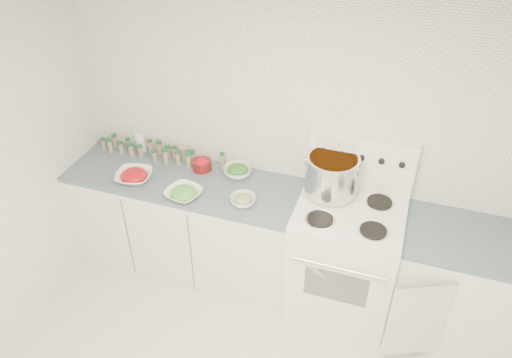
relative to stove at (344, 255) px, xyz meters
name	(u,v)px	position (x,y,z in m)	size (l,w,h in m)	color
room_walls	(220,239)	(-0.48, -1.19, 1.06)	(3.54, 3.04, 2.52)	white
counter_left	(187,223)	(-1.30, 0.00, -0.05)	(1.85, 0.62, 0.90)	white
stove	(344,255)	(0.00, 0.00, 0.00)	(0.76, 0.70, 1.36)	white
counter_right	(458,286)	(0.82, 0.00, -0.05)	(0.89, 0.79, 0.90)	white
stock_pot	(332,174)	(-0.18, 0.16, 0.61)	(0.40, 0.38, 0.29)	silver
bowl_tomato	(134,176)	(-1.65, -0.13, 0.44)	(0.32, 0.32, 0.09)	white
bowl_snowpea	(183,193)	(-1.20, -0.20, 0.44)	(0.31, 0.31, 0.09)	white
bowl_broccoli	(238,171)	(-0.92, 0.19, 0.44)	(0.26, 0.26, 0.09)	white
bowl_zucchini	(243,200)	(-0.76, -0.14, 0.44)	(0.19, 0.19, 0.08)	white
bowl_pepper	(202,164)	(-1.21, 0.17, 0.45)	(0.15, 0.15, 0.09)	#5B0F11
salt_canister	(141,143)	(-1.80, 0.26, 0.48)	(0.08, 0.08, 0.15)	white
tin_can	(184,153)	(-1.41, 0.26, 0.46)	(0.09, 0.09, 0.11)	#AB9F90
spice_cluster	(154,151)	(-1.66, 0.20, 0.46)	(1.08, 0.16, 0.14)	gray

